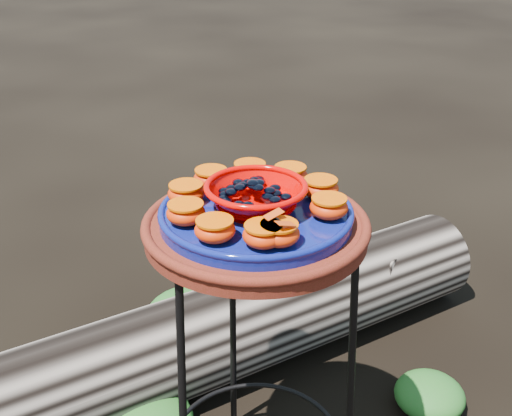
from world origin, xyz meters
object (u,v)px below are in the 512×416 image
object	(u,v)px
terracotta_saucer	(256,229)
cobalt_plate	(256,215)
red_bowl	(256,197)
driftwood_log	(256,320)
plant_stand	(256,377)

from	to	relation	value
terracotta_saucer	cobalt_plate	size ratio (longest dim) A/B	1.17
red_bowl	driftwood_log	distance (m)	0.81
cobalt_plate	red_bowl	size ratio (longest dim) A/B	2.00
cobalt_plate	terracotta_saucer	bearing A→B (deg)	0.00
plant_stand	driftwood_log	xyz separation A→B (m)	(0.14, 0.47, -0.21)
cobalt_plate	driftwood_log	distance (m)	0.78
red_bowl	terracotta_saucer	bearing A→B (deg)	0.00
driftwood_log	red_bowl	bearing A→B (deg)	-106.12
plant_stand	terracotta_saucer	world-z (taller)	terracotta_saucer
driftwood_log	terracotta_saucer	bearing A→B (deg)	-106.12
cobalt_plate	red_bowl	xyz separation A→B (m)	(0.00, 0.00, 0.04)
terracotta_saucer	driftwood_log	world-z (taller)	terracotta_saucer
plant_stand	terracotta_saucer	distance (m)	0.37
terracotta_saucer	cobalt_plate	distance (m)	0.03
terracotta_saucer	cobalt_plate	xyz separation A→B (m)	(0.00, 0.00, 0.03)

